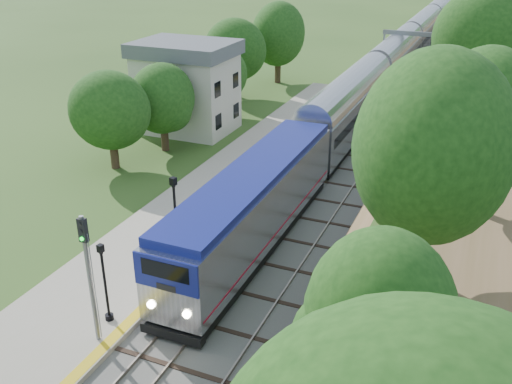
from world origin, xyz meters
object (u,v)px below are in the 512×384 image
at_px(signal_gantry, 418,44).
at_px(signal_platform, 88,266).
at_px(station_building, 187,86).
at_px(lamppost_far, 176,222).
at_px(signal_farside, 409,123).
at_px(lamppost_mid, 106,287).
at_px(train, 409,48).

xyz_separation_m(signal_gantry, signal_platform, (-5.37, -53.00, -0.70)).
distance_m(station_building, signal_gantry, 29.94).
relative_size(station_building, signal_gantry, 1.02).
distance_m(lamppost_far, signal_farside, 19.22).
bearing_deg(lamppost_mid, signal_farside, 67.47).
bearing_deg(lamppost_mid, signal_gantry, 83.65).
bearing_deg(signal_platform, lamppost_far, 92.65).
xyz_separation_m(train, lamppost_mid, (-3.28, -62.01, -0.21)).
xyz_separation_m(signal_platform, signal_farside, (9.10, 24.19, 0.19)).
bearing_deg(lamppost_mid, signal_platform, -74.12).
bearing_deg(train, lamppost_far, -93.33).
height_order(station_building, lamppost_mid, station_building).
bearing_deg(lamppost_mid, station_building, 111.89).
xyz_separation_m(signal_gantry, signal_farside, (3.73, -28.81, -0.51)).
distance_m(train, signal_platform, 63.43).
bearing_deg(signal_platform, signal_farside, 69.39).
bearing_deg(signal_gantry, station_building, -123.38).
relative_size(train, signal_platform, 20.77).
xyz_separation_m(lamppost_mid, lamppost_far, (0.03, 6.22, 0.32)).
bearing_deg(lamppost_far, train, 86.67).
height_order(signal_gantry, train, signal_gantry).
distance_m(signal_gantry, signal_platform, 53.27).
xyz_separation_m(lamppost_mid, signal_farside, (9.48, 22.86, 2.15)).
height_order(lamppost_mid, lamppost_far, lamppost_far).
xyz_separation_m(train, signal_farside, (6.20, -39.15, 1.95)).
distance_m(signal_gantry, train, 10.92).
bearing_deg(station_building, lamppost_far, -62.28).
bearing_deg(train, signal_gantry, -76.57).
height_order(signal_platform, signal_farside, signal_farside).
bearing_deg(signal_platform, lamppost_mid, 105.88).
height_order(lamppost_far, signal_farside, signal_farside).
height_order(station_building, train, station_building).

